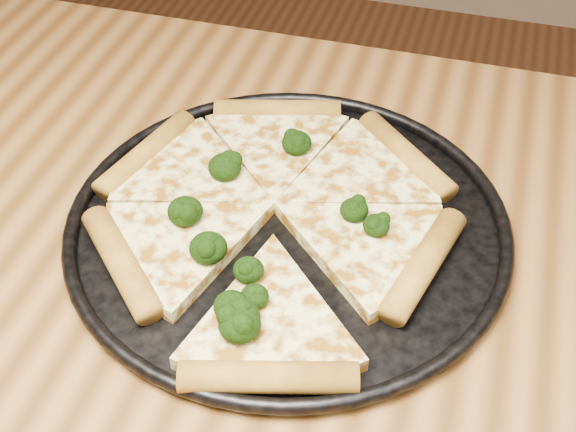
# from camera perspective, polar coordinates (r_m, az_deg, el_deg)

# --- Properties ---
(dining_table) EXTENTS (1.20, 0.90, 0.75)m
(dining_table) POSITION_cam_1_polar(r_m,az_deg,el_deg) (0.65, -1.82, -15.25)
(dining_table) COLOR #905F2C
(dining_table) RESTS_ON ground
(pizza_pan) EXTENTS (0.38, 0.38, 0.02)m
(pizza_pan) POSITION_cam_1_polar(r_m,az_deg,el_deg) (0.65, 0.00, -0.53)
(pizza_pan) COLOR black
(pizza_pan) RESTS_ON dining_table
(pizza) EXTENTS (0.32, 0.36, 0.02)m
(pizza) POSITION_cam_1_polar(r_m,az_deg,el_deg) (0.65, -1.04, 0.47)
(pizza) COLOR #FFF49C
(pizza) RESTS_ON pizza_pan
(broccoli_florets) EXTENTS (0.18, 0.25, 0.02)m
(broccoli_florets) POSITION_cam_1_polar(r_m,az_deg,el_deg) (0.61, -3.00, -2.06)
(broccoli_florets) COLOR black
(broccoli_florets) RESTS_ON pizza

